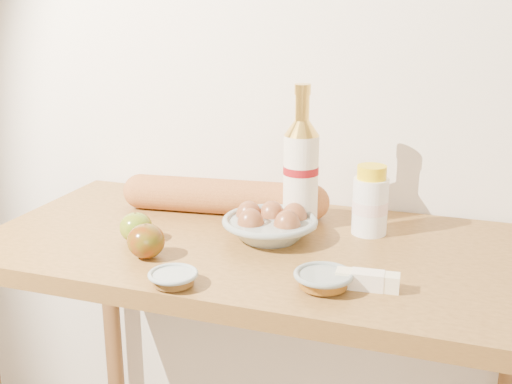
% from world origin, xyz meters
% --- Properties ---
extents(back_wall, '(3.50, 0.02, 2.60)m').
position_xyz_m(back_wall, '(0.00, 1.51, 1.30)').
color(back_wall, white).
rests_on(back_wall, ground).
extents(table, '(1.20, 0.60, 0.90)m').
position_xyz_m(table, '(0.00, 1.18, 0.78)').
color(table, olive).
rests_on(table, ground).
extents(bourbon_bottle, '(0.11, 0.11, 0.33)m').
position_xyz_m(bourbon_bottle, '(0.06, 1.30, 1.03)').
color(bourbon_bottle, '#EFE4CB').
rests_on(bourbon_bottle, table).
extents(cream_bottle, '(0.10, 0.10, 0.16)m').
position_xyz_m(cream_bottle, '(0.21, 1.31, 0.97)').
color(cream_bottle, white).
rests_on(cream_bottle, table).
extents(egg_bowl, '(0.25, 0.25, 0.07)m').
position_xyz_m(egg_bowl, '(0.01, 1.21, 0.93)').
color(egg_bowl, gray).
rests_on(egg_bowl, table).
extents(baguette, '(0.52, 0.15, 0.09)m').
position_xyz_m(baguette, '(-0.14, 1.33, 0.94)').
color(baguette, '#BD723A').
rests_on(baguette, table).
extents(apple_yellowgreen, '(0.08, 0.08, 0.06)m').
position_xyz_m(apple_yellowgreen, '(-0.25, 1.09, 0.93)').
color(apple_yellowgreen, olive).
rests_on(apple_yellowgreen, table).
extents(apple_redgreen_front, '(0.10, 0.10, 0.07)m').
position_xyz_m(apple_redgreen_front, '(-0.19, 1.02, 0.94)').
color(apple_redgreen_front, maroon).
rests_on(apple_redgreen_front, table).
extents(sugar_bowl, '(0.11, 0.11, 0.03)m').
position_xyz_m(sugar_bowl, '(-0.08, 0.92, 0.91)').
color(sugar_bowl, '#929F9A').
rests_on(sugar_bowl, table).
extents(syrup_bowl, '(0.13, 0.13, 0.03)m').
position_xyz_m(syrup_bowl, '(0.18, 1.00, 0.92)').
color(syrup_bowl, gray).
rests_on(syrup_bowl, table).
extents(butter_stick, '(0.12, 0.04, 0.03)m').
position_xyz_m(butter_stick, '(0.26, 1.02, 0.92)').
color(butter_stick, '#F6EABE').
rests_on(butter_stick, table).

